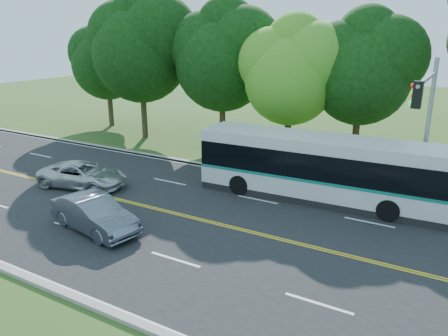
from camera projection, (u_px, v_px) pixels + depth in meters
The scene contains 12 objects.
ground at pixel (233, 228), 18.85m from camera, with size 120.00×120.00×0.00m, color #32521B.
road at pixel (233, 228), 18.85m from camera, with size 60.00×14.00×0.02m, color black.
curb_north at pixel (294, 180), 24.74m from camera, with size 60.00×0.30×0.15m, color gray.
curb_south at pixel (116, 315), 12.92m from camera, with size 60.00×0.30×0.15m, color gray.
grass_verge at pixel (305, 172), 26.27m from camera, with size 60.00×4.00×0.10m, color #32521B.
lane_markings at pixel (231, 227), 18.89m from camera, with size 57.60×13.82×0.00m.
tree_row at pixel (253, 53), 29.33m from camera, with size 44.70×9.10×13.84m.
bougainvillea_hedge at pixel (436, 185), 21.94m from camera, with size 9.50×2.25×1.50m.
traffic_signal at pixel (425, 115), 18.82m from camera, with size 0.42×6.10×7.00m.
transit_bus at pixel (321, 169), 21.59m from camera, with size 12.34×3.17×3.20m.
sedan at pixel (94, 214), 18.38m from camera, with size 1.57×4.49×1.48m, color slate.
suv at pixel (83, 175), 23.64m from camera, with size 2.22×4.82×1.34m, color silver.
Camera 1 is at (8.30, -15.09, 8.10)m, focal length 35.00 mm.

